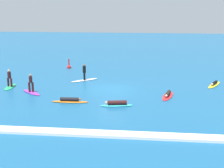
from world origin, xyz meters
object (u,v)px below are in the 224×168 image
Objects in this scene: surfer_on_white_board at (84,76)px; marker_buoy at (69,67)px; surfer_on_red_board at (168,95)px; surfer_on_purple_board at (31,88)px; surfer_on_teal_board at (117,104)px; surfer_on_green_board at (10,83)px; surfer_on_orange_board at (70,101)px; surfer_on_yellow_board at (214,84)px.

marker_buoy is (-3.21, 6.29, -0.30)m from surfer_on_white_board.
surfer_on_purple_board is (-12.36, -0.21, 0.29)m from surfer_on_red_board.
surfer_on_green_board is (-10.88, 4.65, 0.29)m from surfer_on_teal_board.
surfer_on_teal_board reaches higher than surfer_on_orange_board.
surfer_on_orange_board is at bearing 52.79° from surfer_on_white_board.
marker_buoy reaches higher than surfer_on_red_board.
surfer_on_yellow_board is at bearing 94.52° from surfer_on_green_board.
surfer_on_purple_board is at bearing 54.83° from surfer_on_green_board.
surfer_on_orange_board reaches higher than surfer_on_red_board.
surfer_on_white_board is 2.19× the size of marker_buoy.
surfer_on_purple_board is at bearing -75.08° from surfer_on_red_board.
surfer_on_green_board reaches higher than surfer_on_red_board.
surfer_on_red_board is 6.57m from surfer_on_yellow_board.
surfer_on_green_board is at bearing -170.43° from surfer_on_purple_board.
surfer_on_white_board reaches higher than surfer_on_red_board.
surfer_on_green_board is 3.22m from surfer_on_purple_board.
surfer_on_orange_board is (0.27, -7.66, -0.36)m from surfer_on_white_board.
surfer_on_orange_board is (4.19, -2.41, -0.27)m from surfer_on_purple_board.
surfer_on_white_board is 6.55m from surfer_on_purple_board.
surfer_on_yellow_board is 1.04× the size of surfer_on_orange_board.
surfer_on_purple_board reaches higher than surfer_on_green_board.
surfer_on_red_board is 16.25m from marker_buoy.
surfer_on_green_board is at bearing -53.68° from surfer_on_yellow_board.
surfer_on_purple_board is 0.82× the size of surfer_on_orange_board.
surfer_on_orange_board is at bearing -58.24° from surfer_on_red_board.
surfer_on_purple_board is at bearing 14.02° from surfer_on_white_board.
surfer_on_white_board is at bearing 114.26° from surfer_on_green_board.
surfer_on_green_board reaches higher than surfer_on_yellow_board.
surfer_on_yellow_board is 14.81m from surfer_on_orange_board.
surfer_on_orange_board is at bearing 10.90° from surfer_on_purple_board.
surfer_on_yellow_board is 2.46× the size of marker_buoy.
surfer_on_red_board is 1.27× the size of surfer_on_purple_board.
surfer_on_purple_board is (-17.22, -4.64, 0.30)m from surfer_on_yellow_board.
surfer_on_teal_board is at bearing 62.94° from surfer_on_green_board.
surfer_on_teal_board is 0.88× the size of surfer_on_orange_board.
surfer_on_orange_board reaches higher than surfer_on_yellow_board.
marker_buoy is at bearing 127.28° from surfer_on_purple_board.
surfer_on_purple_board is at bearing 148.29° from surfer_on_orange_board.
surfer_on_white_board is at bearing 94.06° from surfer_on_purple_board.
surfer_on_teal_board is at bearing 77.83° from surfer_on_white_board.
surfer_on_white_board reaches higher than marker_buoy.
surfer_on_yellow_board is 17.83m from surfer_on_purple_board.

